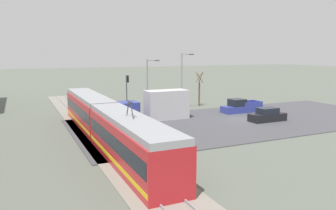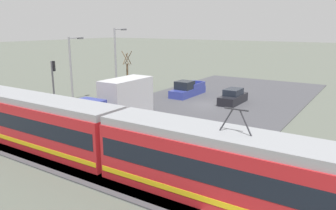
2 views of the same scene
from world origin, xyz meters
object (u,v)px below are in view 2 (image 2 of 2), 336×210
(pickup_truck, at_px, (187,90))
(street_lamp_mid_block, at_px, (117,59))
(sedan_car_0, at_px, (233,97))
(street_tree, at_px, (127,74))
(traffic_light_pole, at_px, (54,80))
(light_rail_tram, at_px, (115,141))
(box_truck, at_px, (118,101))
(street_lamp_near_crossing, at_px, (72,65))

(pickup_truck, height_order, street_lamp_mid_block, street_lamp_mid_block)
(sedan_car_0, relative_size, street_tree, 0.85)
(traffic_light_pole, bearing_deg, street_tree, -86.16)
(light_rail_tram, relative_size, box_truck, 3.25)
(light_rail_tram, distance_m, box_truck, 10.61)
(street_lamp_mid_block, bearing_deg, pickup_truck, -134.28)
(pickup_truck, xyz_separation_m, street_lamp_near_crossing, (8.20, 10.17, 3.40))
(sedan_car_0, xyz_separation_m, traffic_light_pole, (12.70, 13.08, 2.55))
(traffic_light_pole, bearing_deg, street_lamp_near_crossing, -66.41)
(light_rail_tram, relative_size, street_tree, 5.42)
(light_rail_tram, height_order, street_lamp_mid_block, street_lamp_mid_block)
(traffic_light_pole, bearing_deg, sedan_car_0, -134.15)
(box_truck, distance_m, street_lamp_near_crossing, 8.62)
(sedan_car_0, distance_m, street_lamp_mid_block, 13.51)
(box_truck, xyz_separation_m, street_lamp_mid_block, (5.56, -6.31, 2.95))
(box_truck, bearing_deg, light_rail_tram, 130.71)
(street_tree, distance_m, street_lamp_near_crossing, 8.13)
(box_truck, bearing_deg, street_lamp_near_crossing, -14.36)
(sedan_car_0, xyz_separation_m, street_tree, (13.48, 1.42, 1.66))
(light_rail_tram, xyz_separation_m, box_truck, (6.92, -8.04, -0.06))
(traffic_light_pole, bearing_deg, pickup_truck, -115.17)
(light_rail_tram, height_order, street_lamp_near_crossing, street_lamp_near_crossing)
(pickup_truck, relative_size, street_tree, 1.08)
(pickup_truck, distance_m, street_lamp_mid_block, 9.11)
(pickup_truck, height_order, sedan_car_0, pickup_truck)
(pickup_truck, distance_m, street_tree, 7.85)
(light_rail_tram, bearing_deg, street_lamp_mid_block, -48.99)
(sedan_car_0, height_order, street_tree, street_tree)
(street_tree, distance_m, street_lamp_mid_block, 4.54)
(light_rail_tram, xyz_separation_m, street_tree, (14.05, -17.97, 0.65))
(sedan_car_0, relative_size, street_lamp_near_crossing, 0.63)
(light_rail_tram, bearing_deg, pickup_truck, -71.66)
(street_tree, xyz_separation_m, street_lamp_mid_block, (-1.57, 3.63, 2.24))
(box_truck, xyz_separation_m, pickup_truck, (-0.20, -12.21, -0.91))
(street_tree, bearing_deg, box_truck, 125.67)
(light_rail_tram, height_order, pickup_truck, light_rail_tram)
(traffic_light_pole, height_order, street_tree, street_tree)
(light_rail_tram, distance_m, street_tree, 22.82)
(traffic_light_pole, bearing_deg, street_lamp_mid_block, -95.62)
(pickup_truck, xyz_separation_m, traffic_light_pole, (6.55, 13.94, 2.51))
(street_lamp_mid_block, bearing_deg, street_lamp_near_crossing, 60.20)
(box_truck, distance_m, street_tree, 12.25)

